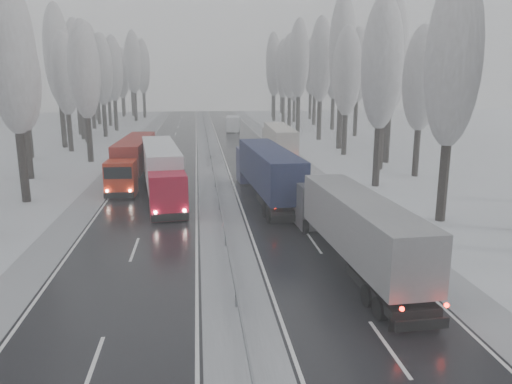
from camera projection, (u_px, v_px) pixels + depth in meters
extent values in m
plane|color=silver|center=(246.00, 358.00, 17.61)|extent=(260.00, 260.00, 0.00)
cube|color=black|center=(270.00, 181.00, 47.23)|extent=(7.50, 200.00, 0.03)
cube|color=black|center=(158.00, 184.00, 46.04)|extent=(7.50, 200.00, 0.03)
cube|color=#A3A5AB|center=(215.00, 183.00, 46.64)|extent=(3.00, 200.00, 0.04)
cube|color=#A3A5AB|center=(321.00, 180.00, 47.80)|extent=(2.40, 200.00, 0.04)
cube|color=#A3A5AB|center=(103.00, 185.00, 45.47)|extent=(2.40, 200.00, 0.04)
cube|color=slate|center=(215.00, 177.00, 46.51)|extent=(0.06, 200.00, 0.32)
cube|color=slate|center=(215.00, 184.00, 44.64)|extent=(0.12, 0.12, 0.60)
cube|color=slate|center=(207.00, 140.00, 75.60)|extent=(0.12, 0.12, 0.60)
cylinder|color=black|center=(443.00, 181.00, 33.85)|extent=(0.68, 0.68, 5.60)
ellipsoid|color=gray|center=(454.00, 59.00, 32.05)|extent=(3.60, 3.60, 11.45)
cylinder|color=black|center=(377.00, 155.00, 44.79)|extent=(0.68, 0.68, 5.62)
ellipsoid|color=gray|center=(382.00, 63.00, 42.98)|extent=(3.60, 3.60, 11.48)
cylinder|color=black|center=(416.00, 151.00, 49.36)|extent=(0.64, 0.64, 4.94)
ellipsoid|color=gray|center=(422.00, 78.00, 47.77)|extent=(3.60, 3.60, 10.09)
cylinder|color=black|center=(381.00, 144.00, 53.08)|extent=(0.66, 0.66, 5.32)
ellipsoid|color=gray|center=(385.00, 71.00, 51.36)|extent=(3.60, 3.60, 10.88)
cylinder|color=black|center=(387.00, 135.00, 57.09)|extent=(0.72, 0.72, 6.31)
ellipsoid|color=gray|center=(392.00, 54.00, 55.05)|extent=(3.60, 3.60, 12.90)
cylinder|color=black|center=(344.00, 133.00, 63.07)|extent=(0.67, 0.67, 5.38)
ellipsoid|color=gray|center=(347.00, 71.00, 61.33)|extent=(3.60, 3.60, 10.98)
cylinder|color=black|center=(381.00, 132.00, 67.74)|extent=(0.62, 0.62, 4.59)
ellipsoid|color=gray|center=(384.00, 83.00, 66.26)|extent=(3.60, 3.60, 9.39)
cylinder|color=black|center=(340.00, 123.00, 68.23)|extent=(0.76, 0.76, 6.95)
ellipsoid|color=gray|center=(342.00, 48.00, 65.99)|extent=(3.60, 3.60, 14.19)
cylinder|color=black|center=(378.00, 122.00, 72.93)|extent=(0.74, 0.74, 6.59)
ellipsoid|color=gray|center=(381.00, 55.00, 70.81)|extent=(3.60, 3.60, 13.46)
cylinder|color=black|center=(319.00, 119.00, 78.18)|extent=(0.72, 0.72, 6.37)
ellipsoid|color=gray|center=(321.00, 59.00, 76.13)|extent=(3.60, 3.60, 13.01)
cylinder|color=black|center=(355.00, 118.00, 82.91)|extent=(0.70, 0.70, 5.97)
ellipsoid|color=gray|center=(358.00, 65.00, 80.98)|extent=(3.60, 3.60, 12.20)
cylinder|color=black|center=(298.00, 114.00, 88.34)|extent=(0.74, 0.74, 6.65)
ellipsoid|color=gray|center=(299.00, 58.00, 86.20)|extent=(3.60, 3.60, 13.59)
cylinder|color=black|center=(332.00, 113.00, 93.11)|extent=(0.71, 0.71, 6.14)
ellipsoid|color=gray|center=(334.00, 65.00, 91.13)|extent=(3.60, 3.60, 12.54)
cylinder|color=black|center=(289.00, 112.00, 97.87)|extent=(0.71, 0.71, 6.05)
ellipsoid|color=gray|center=(290.00, 66.00, 95.92)|extent=(3.60, 3.60, 12.37)
cylinder|color=black|center=(314.00, 109.00, 102.38)|extent=(0.72, 0.72, 6.30)
ellipsoid|color=gray|center=(315.00, 64.00, 100.36)|extent=(3.60, 3.60, 12.87)
cylinder|color=black|center=(283.00, 110.00, 105.16)|extent=(0.70, 0.70, 5.88)
ellipsoid|color=gray|center=(284.00, 69.00, 103.27)|extent=(3.60, 3.60, 12.00)
cylinder|color=black|center=(294.00, 111.00, 109.50)|extent=(0.64, 0.64, 4.86)
ellipsoid|color=gray|center=(295.00, 78.00, 107.94)|extent=(3.60, 3.60, 9.92)
cylinder|color=black|center=(274.00, 107.00, 111.92)|extent=(0.70, 0.70, 5.98)
ellipsoid|color=gray|center=(274.00, 68.00, 110.00)|extent=(3.60, 3.60, 12.21)
cylinder|color=black|center=(310.00, 106.00, 116.82)|extent=(0.71, 0.71, 6.19)
ellipsoid|color=gray|center=(311.00, 67.00, 114.82)|extent=(3.60, 3.60, 12.64)
cylinder|color=black|center=(273.00, 103.00, 121.50)|extent=(0.75, 0.75, 6.86)
ellipsoid|color=gray|center=(273.00, 62.00, 119.29)|extent=(3.60, 3.60, 14.01)
cylinder|color=black|center=(298.00, 105.00, 126.31)|extent=(0.68, 0.68, 5.55)
ellipsoid|color=gray|center=(298.00, 73.00, 124.52)|extent=(3.60, 3.60, 11.33)
cylinder|color=black|center=(273.00, 102.00, 132.00)|extent=(0.71, 0.71, 6.09)
ellipsoid|color=gray|center=(274.00, 69.00, 130.04)|extent=(3.60, 3.60, 12.45)
cylinder|color=black|center=(281.00, 103.00, 136.26)|extent=(0.67, 0.67, 5.49)
ellipsoid|color=gray|center=(282.00, 73.00, 134.49)|extent=(3.60, 3.60, 11.21)
cylinder|color=black|center=(23.00, 165.00, 39.00)|extent=(0.69, 0.69, 5.83)
ellipsoid|color=gray|center=(11.00, 55.00, 37.12)|extent=(3.60, 3.60, 11.92)
cylinder|color=black|center=(29.00, 153.00, 48.12)|extent=(0.65, 0.65, 5.03)
ellipsoid|color=gray|center=(21.00, 77.00, 46.50)|extent=(3.60, 3.60, 10.28)
cylinder|color=black|center=(89.00, 138.00, 57.72)|extent=(0.67, 0.67, 5.44)
ellipsoid|color=gray|center=(84.00, 69.00, 55.97)|extent=(3.60, 3.60, 11.11)
cylinder|color=black|center=(29.00, 134.00, 60.66)|extent=(0.69, 0.69, 5.72)
ellipsoid|color=gray|center=(22.00, 65.00, 58.82)|extent=(3.60, 3.60, 11.69)
cylinder|color=black|center=(70.00, 132.00, 65.95)|extent=(0.66, 0.66, 5.23)
ellipsoid|color=gray|center=(65.00, 74.00, 64.27)|extent=(3.60, 3.60, 10.68)
cylinder|color=black|center=(63.00, 124.00, 69.46)|extent=(0.74, 0.74, 6.60)
ellipsoid|color=gray|center=(57.00, 54.00, 67.33)|extent=(3.60, 3.60, 13.49)
cylinder|color=black|center=(86.00, 125.00, 75.29)|extent=(0.65, 0.65, 5.16)
ellipsoid|color=gray|center=(82.00, 75.00, 73.63)|extent=(3.60, 3.60, 10.54)
cylinder|color=black|center=(82.00, 121.00, 78.93)|extent=(0.69, 0.69, 5.79)
ellipsoid|color=gray|center=(78.00, 67.00, 77.06)|extent=(3.60, 3.60, 11.84)
cylinder|color=black|center=(105.00, 120.00, 81.96)|extent=(0.68, 0.68, 5.64)
ellipsoid|color=gray|center=(101.00, 69.00, 80.14)|extent=(3.60, 3.60, 11.53)
cylinder|color=black|center=(80.00, 115.00, 85.18)|extent=(0.73, 0.73, 6.56)
ellipsoid|color=gray|center=(75.00, 59.00, 83.06)|extent=(3.60, 3.60, 13.40)
cylinder|color=black|center=(116.00, 115.00, 91.72)|extent=(0.69, 0.69, 5.79)
ellipsoid|color=gray|center=(113.00, 68.00, 89.86)|extent=(3.60, 3.60, 11.84)
cylinder|color=black|center=(93.00, 111.00, 94.96)|extent=(0.74, 0.74, 6.65)
ellipsoid|color=gray|center=(90.00, 60.00, 92.81)|extent=(3.60, 3.60, 13.58)
cylinder|color=black|center=(110.00, 113.00, 100.54)|extent=(0.65, 0.65, 5.12)
ellipsoid|color=gray|center=(107.00, 76.00, 98.89)|extent=(3.60, 3.60, 10.46)
cylinder|color=black|center=(99.00, 110.00, 104.01)|extent=(0.69, 0.69, 5.84)
ellipsoid|color=gray|center=(96.00, 69.00, 102.13)|extent=(3.60, 3.60, 11.92)
cylinder|color=black|center=(135.00, 106.00, 111.25)|extent=(0.74, 0.74, 6.67)
ellipsoid|color=gray|center=(133.00, 62.00, 109.10)|extent=(3.60, 3.60, 13.63)
cylinder|color=black|center=(97.00, 106.00, 114.12)|extent=(0.72, 0.72, 6.31)
ellipsoid|color=gray|center=(94.00, 65.00, 112.09)|extent=(3.60, 3.60, 12.88)
cylinder|color=black|center=(144.00, 105.00, 120.50)|extent=(0.72, 0.72, 6.29)
ellipsoid|color=gray|center=(142.00, 66.00, 118.47)|extent=(3.60, 3.60, 12.84)
cylinder|color=black|center=(123.00, 107.00, 123.89)|extent=(0.64, 0.64, 4.86)
ellipsoid|color=gray|center=(121.00, 78.00, 122.33)|extent=(3.60, 3.60, 9.92)
cylinder|color=black|center=(133.00, 103.00, 126.44)|extent=(0.74, 0.74, 6.63)
ellipsoid|color=gray|center=(131.00, 64.00, 124.30)|extent=(3.60, 3.60, 13.54)
cylinder|color=black|center=(124.00, 103.00, 130.09)|extent=(0.69, 0.69, 5.79)
ellipsoid|color=gray|center=(122.00, 71.00, 128.22)|extent=(3.60, 3.60, 11.82)
cube|color=#4B4C50|center=(317.00, 206.00, 32.10)|extent=(2.50, 2.59, 2.84)
cube|color=black|center=(312.00, 192.00, 33.09)|extent=(2.18, 0.21, 0.95)
cube|color=black|center=(311.00, 218.00, 33.58)|extent=(2.37, 0.27, 0.47)
cube|color=slate|center=(360.00, 224.00, 24.78)|extent=(3.07, 12.43, 2.65)
cube|color=black|center=(417.00, 320.00, 19.28)|extent=(2.18, 0.23, 0.43)
cube|color=black|center=(387.00, 286.00, 21.92)|extent=(2.36, 5.31, 0.43)
cube|color=black|center=(410.00, 318.00, 19.82)|extent=(2.18, 0.17, 0.57)
cylinder|color=black|center=(305.00, 226.00, 31.45)|extent=(0.38, 1.00, 0.99)
cylinder|color=black|center=(335.00, 225.00, 31.78)|extent=(0.38, 1.00, 0.99)
cylinder|color=black|center=(368.00, 296.00, 21.44)|extent=(0.38, 1.00, 0.99)
cylinder|color=black|center=(412.00, 293.00, 21.77)|extent=(0.38, 1.00, 0.99)
cylinder|color=black|center=(380.00, 309.00, 20.26)|extent=(0.38, 1.00, 0.99)
cylinder|color=black|center=(425.00, 305.00, 20.59)|extent=(0.38, 1.00, 0.99)
sphere|color=#FF0C05|center=(397.00, 304.00, 18.90)|extent=(0.19, 0.19, 0.19)
sphere|color=#FF0C05|center=(441.00, 301.00, 19.19)|extent=(0.19, 0.19, 0.19)
sphere|color=white|center=(298.00, 213.00, 33.38)|extent=(0.21, 0.21, 0.21)
sphere|color=white|center=(324.00, 212.00, 33.67)|extent=(0.21, 0.21, 0.21)
cube|color=#1B1D44|center=(251.00, 164.00, 46.66)|extent=(2.76, 2.86, 3.11)
cube|color=black|center=(249.00, 154.00, 47.74)|extent=(2.39, 0.26, 1.04)
cube|color=black|center=(249.00, 174.00, 48.28)|extent=(2.60, 0.32, 0.52)
cube|color=#131A35|center=(269.00, 168.00, 38.66)|extent=(3.51, 13.63, 2.90)
cube|color=black|center=(290.00, 219.00, 32.65)|extent=(2.39, 0.28, 0.47)
cube|color=black|center=(280.00, 205.00, 35.54)|extent=(2.64, 5.84, 0.47)
cube|color=black|center=(288.00, 220.00, 33.25)|extent=(2.39, 0.22, 0.62)
cylinder|color=black|center=(241.00, 178.00, 45.94)|extent=(0.43, 1.10, 1.08)
cylinder|color=black|center=(265.00, 178.00, 46.32)|extent=(0.43, 1.10, 1.08)
cylinder|color=black|center=(266.00, 210.00, 35.00)|extent=(0.43, 1.10, 1.08)
cylinder|color=black|center=(296.00, 209.00, 35.39)|extent=(0.43, 1.10, 1.08)
cylinder|color=black|center=(270.00, 215.00, 33.71)|extent=(0.43, 1.10, 1.08)
cylinder|color=black|center=(301.00, 214.00, 34.09)|extent=(0.43, 1.10, 1.08)
sphere|color=#FF0C05|center=(276.00, 208.00, 32.22)|extent=(0.21, 0.21, 0.21)
sphere|color=#FF0C05|center=(306.00, 207.00, 32.57)|extent=(0.21, 0.21, 0.21)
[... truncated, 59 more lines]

